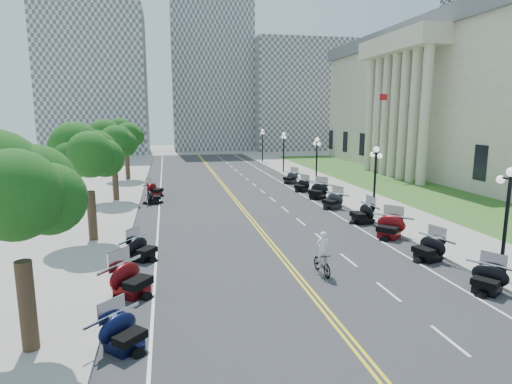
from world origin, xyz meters
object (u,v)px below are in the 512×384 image
flagpole (377,135)px  cyclist_rider (323,235)px  civic_building (487,101)px  motorcycle_n_3 (488,278)px  bicycle (322,263)px

flagpole → cyclist_rider: bearing=-121.4°
civic_building → motorcycle_n_3: bearing=-128.8°
civic_building → bicycle: (-30.82, -27.53, -8.38)m
motorcycle_n_3 → civic_building: bearing=108.7°
civic_building → cyclist_rider: (-30.82, -27.53, -7.00)m
motorcycle_n_3 → cyclist_rider: size_ratio=1.09×
civic_building → bicycle: 42.16m
flagpole → bicycle: size_ratio=5.73×
flagpole → motorcycle_n_3: size_ratio=5.38×
flagpole → cyclist_rider: flagpole is taller
civic_building → flagpole: civic_building is taller
motorcycle_n_3 → bicycle: (-5.98, 3.39, -0.13)m
civic_building → cyclist_rider: size_ratio=30.01×
motorcycle_n_3 → bicycle: bearing=-152.1°
cyclist_rider → motorcycle_n_3: bearing=150.4°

